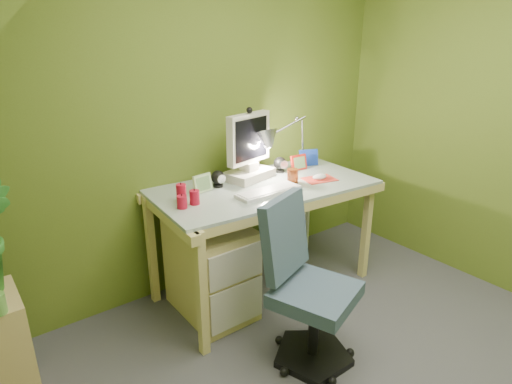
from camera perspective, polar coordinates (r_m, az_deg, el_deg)
wall_back at (r=3.01m, az=-7.04°, el=9.44°), size 3.20×0.01×2.40m
desk at (r=3.05m, az=1.11°, el=-6.18°), size 1.54×0.85×0.80m
monitor at (r=2.96m, az=-0.98°, el=6.62°), size 0.42×0.30×0.52m
speaker_left at (r=2.85m, az=-5.09°, el=1.75°), size 0.10×0.10×0.11m
speaker_right at (r=3.16m, az=3.22°, el=3.66°), size 0.12×0.12×0.12m
keyboard at (r=2.74m, az=1.67°, el=0.06°), size 0.45×0.15×0.02m
mousepad at (r=3.04m, az=8.45°, el=1.71°), size 0.25×0.20×0.01m
mouse at (r=3.03m, az=8.47°, el=2.01°), size 0.13×0.10×0.04m
amber_tumbler at (r=2.93m, az=4.91°, el=2.13°), size 0.08×0.08×0.10m
candle_cluster at (r=2.57m, az=-9.50°, el=-0.45°), size 0.18×0.17×0.12m
photo_frame_red at (r=3.22m, az=5.72°, el=3.94°), size 0.14×0.03×0.12m
photo_frame_blue at (r=3.34m, az=7.03°, el=4.58°), size 0.14×0.08×0.13m
photo_frame_green at (r=2.77m, az=-7.14°, el=1.17°), size 0.14×0.04×0.12m
desk_lamp at (r=3.23m, az=5.53°, el=8.20°), size 0.56×0.30×0.58m
side_ledge at (r=2.51m, az=-30.65°, el=-18.08°), size 0.23×0.36×0.62m
task_chair at (r=2.41m, az=7.97°, el=-13.24°), size 0.61×0.61×0.87m
radiator at (r=3.63m, az=3.94°, el=-5.19°), size 0.42×0.20×0.40m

